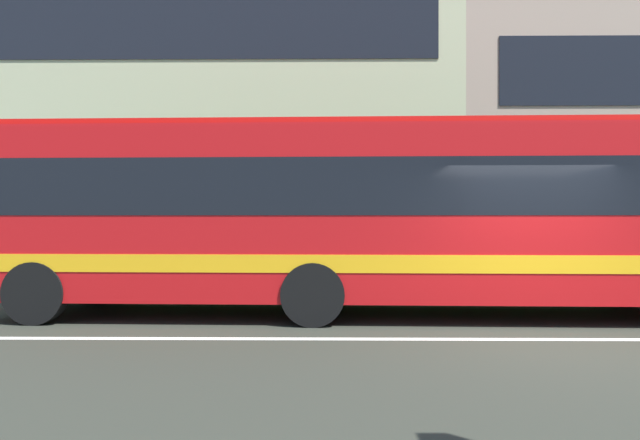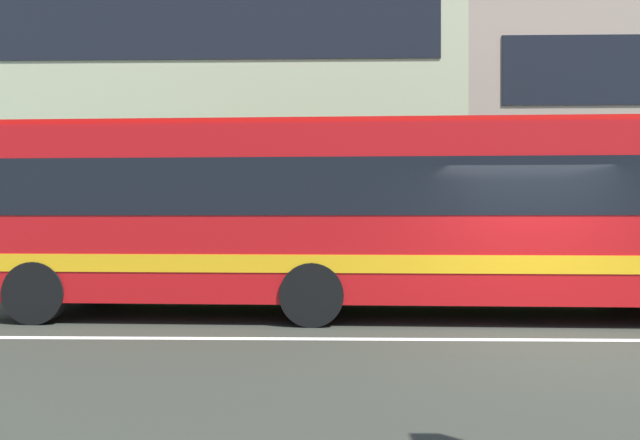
% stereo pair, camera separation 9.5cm
% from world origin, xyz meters
% --- Properties ---
extents(ground_plane, '(160.00, 160.00, 0.00)m').
position_xyz_m(ground_plane, '(0.00, 0.00, 0.00)').
color(ground_plane, '#2D3027').
extents(lane_centre_line, '(60.00, 0.16, 0.01)m').
position_xyz_m(lane_centre_line, '(0.00, 0.00, 0.00)').
color(lane_centre_line, silver).
rests_on(lane_centre_line, ground_plane).
extents(hedge_row_far, '(22.04, 1.10, 1.09)m').
position_xyz_m(hedge_row_far, '(-0.28, 5.35, 0.55)').
color(hedge_row_far, '#185017').
rests_on(hedge_row_far, ground_plane).
extents(apartment_block_left, '(21.48, 11.08, 13.86)m').
position_xyz_m(apartment_block_left, '(-9.52, 14.82, 6.93)').
color(apartment_block_left, '#B9BC90').
rests_on(apartment_block_left, ground_plane).
extents(transit_bus, '(12.49, 2.91, 3.30)m').
position_xyz_m(transit_bus, '(-2.52, 2.05, 1.82)').
color(transit_bus, red).
rests_on(transit_bus, ground_plane).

